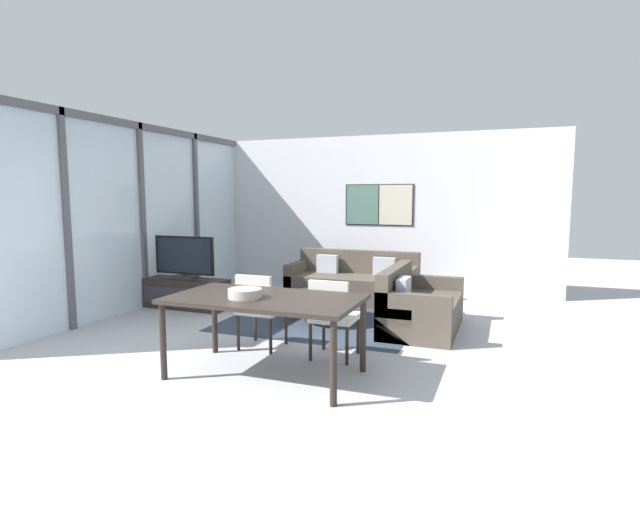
{
  "coord_description": "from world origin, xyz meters",
  "views": [
    {
      "loc": [
        2.43,
        -3.34,
        1.72
      ],
      "look_at": [
        0.18,
        2.56,
        0.95
      ],
      "focal_mm": 28.0,
      "sensor_mm": 36.0,
      "label": 1
    }
  ],
  "objects_px": {
    "sofa_main": "(353,284)",
    "coffee_table": "(322,301)",
    "tv_console": "(185,293)",
    "dining_table": "(265,304)",
    "television": "(184,258)",
    "dining_chair_left": "(259,306)",
    "dining_chair_centre": "(333,313)",
    "sofa_side": "(416,309)",
    "fruit_bowl": "(245,293)"
  },
  "relations": [
    {
      "from": "television",
      "to": "sofa_main",
      "type": "bearing_deg",
      "value": 33.27
    },
    {
      "from": "television",
      "to": "coffee_table",
      "type": "bearing_deg",
      "value": -0.17
    },
    {
      "from": "dining_chair_centre",
      "to": "tv_console",
      "type": "bearing_deg",
      "value": 153.11
    },
    {
      "from": "television",
      "to": "sofa_main",
      "type": "distance_m",
      "value": 2.73
    },
    {
      "from": "tv_console",
      "to": "dining_chair_centre",
      "type": "xyz_separation_m",
      "value": [
        2.92,
        -1.48,
        0.27
      ]
    },
    {
      "from": "coffee_table",
      "to": "sofa_side",
      "type": "bearing_deg",
      "value": 0.93
    },
    {
      "from": "tv_console",
      "to": "dining_table",
      "type": "height_order",
      "value": "dining_table"
    },
    {
      "from": "sofa_side",
      "to": "coffee_table",
      "type": "bearing_deg",
      "value": 90.93
    },
    {
      "from": "dining_table",
      "to": "dining_chair_left",
      "type": "bearing_deg",
      "value": 121.5
    },
    {
      "from": "tv_console",
      "to": "sofa_main",
      "type": "xyz_separation_m",
      "value": [
        2.24,
        1.47,
        0.04
      ]
    },
    {
      "from": "sofa_main",
      "to": "dining_chair_left",
      "type": "height_order",
      "value": "dining_chair_left"
    },
    {
      "from": "dining_chair_left",
      "to": "dining_chair_centre",
      "type": "distance_m",
      "value": 0.88
    },
    {
      "from": "tv_console",
      "to": "dining_chair_centre",
      "type": "distance_m",
      "value": 3.28
    },
    {
      "from": "dining_chair_centre",
      "to": "fruit_bowl",
      "type": "relative_size",
      "value": 2.7
    },
    {
      "from": "tv_console",
      "to": "sofa_side",
      "type": "xyz_separation_m",
      "value": [
        3.53,
        0.02,
        0.04
      ]
    },
    {
      "from": "tv_console",
      "to": "sofa_main",
      "type": "relative_size",
      "value": 0.65
    },
    {
      "from": "coffee_table",
      "to": "dining_chair_left",
      "type": "distance_m",
      "value": 1.46
    },
    {
      "from": "dining_chair_left",
      "to": "dining_chair_centre",
      "type": "bearing_deg",
      "value": -2.68
    },
    {
      "from": "coffee_table",
      "to": "fruit_bowl",
      "type": "relative_size",
      "value": 3.43
    },
    {
      "from": "television",
      "to": "dining_chair_left",
      "type": "relative_size",
      "value": 1.2
    },
    {
      "from": "sofa_main",
      "to": "coffee_table",
      "type": "distance_m",
      "value": 1.48
    },
    {
      "from": "tv_console",
      "to": "dining_table",
      "type": "bearing_deg",
      "value": -41.09
    },
    {
      "from": "tv_console",
      "to": "sofa_side",
      "type": "relative_size",
      "value": 0.89
    },
    {
      "from": "dining_chair_centre",
      "to": "fruit_bowl",
      "type": "xyz_separation_m",
      "value": [
        -0.59,
        -0.79,
        0.32
      ]
    },
    {
      "from": "tv_console",
      "to": "dining_chair_centre",
      "type": "relative_size",
      "value": 1.58
    },
    {
      "from": "tv_console",
      "to": "coffee_table",
      "type": "height_order",
      "value": "tv_console"
    },
    {
      "from": "sofa_main",
      "to": "television",
      "type": "bearing_deg",
      "value": -146.73
    },
    {
      "from": "sofa_side",
      "to": "coffee_table",
      "type": "relative_size",
      "value": 1.39
    },
    {
      "from": "dining_table",
      "to": "dining_chair_left",
      "type": "relative_size",
      "value": 2.11
    },
    {
      "from": "television",
      "to": "sofa_side",
      "type": "distance_m",
      "value": 3.57
    },
    {
      "from": "tv_console",
      "to": "coffee_table",
      "type": "relative_size",
      "value": 1.24
    },
    {
      "from": "tv_console",
      "to": "dining_table",
      "type": "distance_m",
      "value": 3.32
    },
    {
      "from": "sofa_side",
      "to": "dining_chair_centre",
      "type": "xyz_separation_m",
      "value": [
        -0.61,
        -1.49,
        0.22
      ]
    },
    {
      "from": "dining_chair_centre",
      "to": "sofa_main",
      "type": "bearing_deg",
      "value": 102.87
    },
    {
      "from": "sofa_side",
      "to": "coffee_table",
      "type": "height_order",
      "value": "sofa_side"
    },
    {
      "from": "dining_table",
      "to": "dining_chair_centre",
      "type": "bearing_deg",
      "value": 56.97
    },
    {
      "from": "sofa_side",
      "to": "tv_console",
      "type": "bearing_deg",
      "value": 90.24
    },
    {
      "from": "television",
      "to": "fruit_bowl",
      "type": "distance_m",
      "value": 3.24
    },
    {
      "from": "sofa_side",
      "to": "dining_chair_centre",
      "type": "bearing_deg",
      "value": 157.64
    },
    {
      "from": "sofa_main",
      "to": "coffee_table",
      "type": "xyz_separation_m",
      "value": [
        -0.0,
        -1.48,
        0.01
      ]
    },
    {
      "from": "dining_chair_centre",
      "to": "fruit_bowl",
      "type": "bearing_deg",
      "value": -127.01
    },
    {
      "from": "sofa_side",
      "to": "fruit_bowl",
      "type": "relative_size",
      "value": 4.75
    },
    {
      "from": "sofa_main",
      "to": "dining_chair_centre",
      "type": "bearing_deg",
      "value": -77.13
    },
    {
      "from": "television",
      "to": "coffee_table",
      "type": "relative_size",
      "value": 0.94
    },
    {
      "from": "sofa_main",
      "to": "dining_chair_left",
      "type": "distance_m",
      "value": 2.92
    },
    {
      "from": "sofa_side",
      "to": "dining_chair_centre",
      "type": "relative_size",
      "value": 1.76
    },
    {
      "from": "television",
      "to": "fruit_bowl",
      "type": "bearing_deg",
      "value": -44.27
    },
    {
      "from": "dining_chair_left",
      "to": "fruit_bowl",
      "type": "height_order",
      "value": "dining_chair_left"
    },
    {
      "from": "sofa_side",
      "to": "television",
      "type": "bearing_deg",
      "value": 90.23
    },
    {
      "from": "tv_console",
      "to": "dining_chair_left",
      "type": "xyz_separation_m",
      "value": [
        2.03,
        -1.44,
        0.27
      ]
    }
  ]
}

